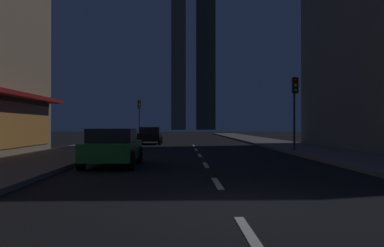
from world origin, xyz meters
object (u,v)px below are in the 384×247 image
at_px(car_parked_far, 150,135).
at_px(fire_hydrant_far_left, 107,142).
at_px(traffic_light_near_right, 295,97).
at_px(traffic_light_far_left, 139,111).
at_px(car_parked_near, 113,147).
at_px(street_lamp_right, 371,21).

bearing_deg(car_parked_far, fire_hydrant_far_left, -107.51).
bearing_deg(traffic_light_near_right, car_parked_far, 128.22).
distance_m(car_parked_far, traffic_light_far_left, 10.25).
height_order(car_parked_near, car_parked_far, same).
xyz_separation_m(fire_hydrant_far_left, street_lamp_right, (11.28, -13.93, 4.61)).
bearing_deg(street_lamp_right, car_parked_far, 112.94).
height_order(traffic_light_near_right, traffic_light_far_left, same).
relative_size(fire_hydrant_far_left, traffic_light_near_right, 0.16).
distance_m(car_parked_near, traffic_light_near_right, 11.96).
bearing_deg(street_lamp_right, traffic_light_near_right, 89.29).
bearing_deg(fire_hydrant_far_left, car_parked_far, 72.49).
relative_size(car_parked_far, fire_hydrant_far_left, 6.48).
bearing_deg(car_parked_near, traffic_light_near_right, 38.99).
height_order(traffic_light_far_left, street_lamp_right, street_lamp_right).
bearing_deg(car_parked_near, car_parked_far, 90.00).
xyz_separation_m(car_parked_far, traffic_light_near_right, (9.10, -11.56, 2.45)).
relative_size(car_parked_near, traffic_light_near_right, 1.01).
relative_size(car_parked_near, fire_hydrant_far_left, 6.48).
distance_m(traffic_light_far_left, street_lamp_right, 32.90).
height_order(car_parked_near, fire_hydrant_far_left, car_parked_near).
bearing_deg(fire_hydrant_far_left, traffic_light_near_right, -20.53).
height_order(car_parked_far, street_lamp_right, street_lamp_right).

